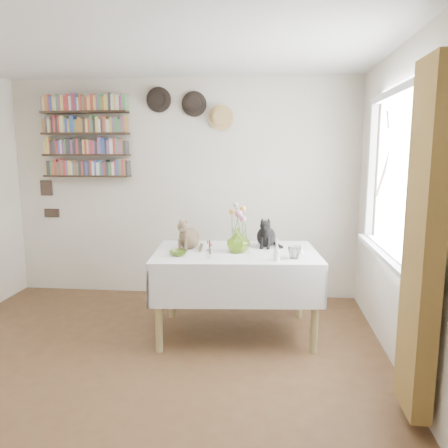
# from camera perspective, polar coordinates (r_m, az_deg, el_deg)

# --- Properties ---
(room) EXTENTS (4.08, 4.58, 2.58)m
(room) POSITION_cam_1_polar(r_m,az_deg,el_deg) (2.93, -14.01, 0.77)
(room) COLOR brown
(room) RESTS_ON ground
(window) EXTENTS (0.12, 1.52, 1.32)m
(window) POSITION_cam_1_polar(r_m,az_deg,el_deg) (3.67, 21.30, 4.39)
(window) COLOR white
(window) RESTS_ON room
(curtain) EXTENTS (0.12, 0.38, 2.10)m
(curtain) POSITION_cam_1_polar(r_m,az_deg,el_deg) (2.81, 24.61, -2.26)
(curtain) COLOR brown
(curtain) RESTS_ON room
(dining_table) EXTENTS (1.54, 1.07, 0.78)m
(dining_table) POSITION_cam_1_polar(r_m,az_deg,el_deg) (4.02, 1.58, -6.26)
(dining_table) COLOR white
(dining_table) RESTS_ON room
(tabby_cat) EXTENTS (0.28, 0.31, 0.30)m
(tabby_cat) POSITION_cam_1_polar(r_m,az_deg,el_deg) (4.06, -4.56, -1.14)
(tabby_cat) COLOR olive
(tabby_cat) RESTS_ON dining_table
(black_cat) EXTENTS (0.22, 0.27, 0.29)m
(black_cat) POSITION_cam_1_polar(r_m,az_deg,el_deg) (4.16, 5.54, -0.93)
(black_cat) COLOR black
(black_cat) RESTS_ON dining_table
(flower_vase) EXTENTS (0.25, 0.25, 0.22)m
(flower_vase) POSITION_cam_1_polar(r_m,az_deg,el_deg) (3.91, 1.89, -2.15)
(flower_vase) COLOR #A9D249
(flower_vase) RESTS_ON dining_table
(green_bowl) EXTENTS (0.15, 0.15, 0.05)m
(green_bowl) POSITION_cam_1_polar(r_m,az_deg,el_deg) (3.82, -6.00, -3.79)
(green_bowl) COLOR #A9D249
(green_bowl) RESTS_ON dining_table
(drinking_glass) EXTENTS (0.13, 0.13, 0.10)m
(drinking_glass) POSITION_cam_1_polar(r_m,az_deg,el_deg) (3.73, 9.17, -3.70)
(drinking_glass) COLOR white
(drinking_glass) RESTS_ON dining_table
(candlestick) EXTENTS (0.05, 0.05, 0.19)m
(candlestick) POSITION_cam_1_polar(r_m,az_deg,el_deg) (3.63, 6.88, -3.85)
(candlestick) COLOR white
(candlestick) RESTS_ON dining_table
(berry_jar) EXTENTS (0.04, 0.04, 0.17)m
(berry_jar) POSITION_cam_1_polar(r_m,az_deg,el_deg) (3.70, -2.03, -3.30)
(berry_jar) COLOR white
(berry_jar) RESTS_ON dining_table
(porcelain_figurine) EXTENTS (0.05, 0.05, 0.09)m
(porcelain_figurine) POSITION_cam_1_polar(r_m,az_deg,el_deg) (3.92, 10.06, -3.29)
(porcelain_figurine) COLOR white
(porcelain_figurine) RESTS_ON dining_table
(flower_bouquet) EXTENTS (0.17, 0.12, 0.39)m
(flower_bouquet) POSITION_cam_1_polar(r_m,az_deg,el_deg) (3.88, 1.94, 1.28)
(flower_bouquet) COLOR #4C7233
(flower_bouquet) RESTS_ON flower_vase
(bookshelf_unit) EXTENTS (1.00, 0.16, 0.91)m
(bookshelf_unit) POSITION_cam_1_polar(r_m,az_deg,el_deg) (5.32, -17.62, 10.78)
(bookshelf_unit) COLOR #322317
(bookshelf_unit) RESTS_ON room
(wall_hats) EXTENTS (0.98, 0.09, 0.48)m
(wall_hats) POSITION_cam_1_polar(r_m,az_deg,el_deg) (5.01, -4.36, 15.01)
(wall_hats) COLOR black
(wall_hats) RESTS_ON room
(wall_art_plaques) EXTENTS (0.21, 0.02, 0.44)m
(wall_art_plaques) POSITION_cam_1_polar(r_m,az_deg,el_deg) (5.63, -21.92, 3.12)
(wall_art_plaques) COLOR #38281E
(wall_art_plaques) RESTS_ON room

